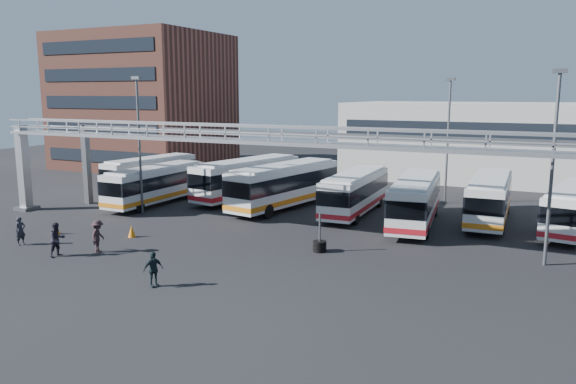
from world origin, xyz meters
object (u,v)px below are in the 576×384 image
at_px(bus_1, 156,183).
at_px(pedestrian_d, 153,269).
at_px(light_pole_mid, 553,158).
at_px(bus_3, 285,184).
at_px(pedestrian_a, 20,231).
at_px(bus_7, 574,207).
at_px(tire_stack, 320,245).
at_px(bus_2, 247,177).
at_px(cone_right, 132,231).
at_px(bus_0, 151,172).
at_px(light_pole_left, 139,138).
at_px(cone_left, 56,229).
at_px(bus_4, 355,191).
at_px(pedestrian_b, 57,240).
at_px(pedestrian_c, 98,236).
at_px(light_pole_back, 448,134).
at_px(bus_5, 415,199).
at_px(bus_6, 490,197).

height_order(bus_1, pedestrian_d, bus_1).
xyz_separation_m(light_pole_mid, bus_3, (-19.03, 7.31, -3.78)).
bearing_deg(pedestrian_a, bus_1, 11.93).
bearing_deg(bus_7, tire_stack, -129.38).
height_order(bus_2, pedestrian_a, bus_2).
bearing_deg(cone_right, bus_0, 125.66).
bearing_deg(light_pole_left, cone_left, -94.82).
distance_m(bus_4, cone_left, 21.03).
xyz_separation_m(pedestrian_b, pedestrian_c, (1.46, 1.59, -0.02)).
distance_m(bus_4, pedestrian_d, 19.80).
distance_m(pedestrian_a, cone_left, 2.85).
bearing_deg(pedestrian_b, cone_right, 2.01).
xyz_separation_m(light_pole_mid, light_pole_back, (-8.00, 15.00, 0.00)).
relative_size(bus_2, cone_right, 15.43).
height_order(bus_1, tire_stack, bus_1).
bearing_deg(light_pole_mid, bus_3, 158.99).
bearing_deg(bus_5, pedestrian_c, -142.36).
bearing_deg(pedestrian_b, bus_0, 36.97).
relative_size(light_pole_back, cone_left, 14.08).
bearing_deg(light_pole_left, bus_3, 35.10).
relative_size(bus_0, cone_right, 13.59).
bearing_deg(tire_stack, pedestrian_c, -153.28).
xyz_separation_m(light_pole_mid, pedestrian_b, (-24.52, -10.15, -4.76)).
distance_m(pedestrian_d, cone_right, 9.93).
bearing_deg(bus_5, bus_4, 153.54).
bearing_deg(pedestrian_a, pedestrian_d, -92.67).
bearing_deg(pedestrian_a, light_pole_left, 6.23).
bearing_deg(bus_7, bus_5, -155.73).
height_order(bus_2, bus_7, bus_2).
bearing_deg(pedestrian_a, bus_4, -32.80).
relative_size(bus_1, pedestrian_a, 6.02).
bearing_deg(bus_1, bus_2, 42.55).
xyz_separation_m(bus_7, pedestrian_b, (-25.90, -18.73, -0.72)).
relative_size(bus_0, pedestrian_c, 5.46).
relative_size(bus_7, cone_right, 13.60).
distance_m(bus_0, bus_3, 15.36).
relative_size(light_pole_mid, tire_stack, 4.54).
relative_size(light_pole_back, bus_1, 0.99).
bearing_deg(bus_2, pedestrian_b, -81.86).
height_order(bus_4, pedestrian_b, bus_4).
relative_size(light_pole_back, pedestrian_a, 5.93).
distance_m(bus_6, tire_stack, 14.55).
bearing_deg(bus_4, bus_0, 172.46).
bearing_deg(bus_7, bus_6, -178.43).
xyz_separation_m(bus_5, bus_6, (4.46, 3.31, -0.04)).
bearing_deg(pedestrian_b, light_pole_mid, -56.72).
relative_size(bus_4, pedestrian_a, 6.12).
xyz_separation_m(light_pole_left, bus_5, (19.62, 5.01, -3.90)).
bearing_deg(bus_4, bus_7, 0.76).
bearing_deg(cone_left, pedestrian_a, -85.87).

